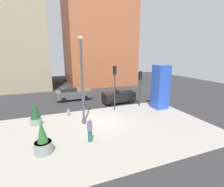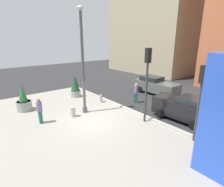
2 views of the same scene
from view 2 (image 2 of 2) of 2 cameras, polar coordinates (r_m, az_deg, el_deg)
The scene contains 14 objects.
ground_plane at distance 14.99m, azimuth 7.05°, elevation -4.28°, with size 60.00×60.00×0.00m, color #2D2D30.
plaza_pavement at distance 11.81m, azimuth -14.19°, elevation -10.80°, with size 18.00×10.00×0.02m, color #9E998E.
curb_strip at distance 14.38m, azimuth 4.60°, elevation -4.79°, with size 18.00×0.24×0.16m, color #B7B2A8.
lamp_post at distance 13.03m, azimuth -9.29°, elevation 9.11°, with size 0.44×0.44×7.51m.
potted_plant_near_left at distance 17.62m, azimuth -11.66°, elevation 2.16°, with size 0.97×0.97×2.14m.
potted_plant_mid_plaza at distance 15.52m, azimuth -26.38°, elevation -2.05°, with size 1.13×1.13×2.19m.
fire_hydrant at distance 15.88m, azimuth -3.51°, elevation -1.53°, with size 0.36×0.26×0.75m.
concrete_bollard at distance 13.25m, azimuth -12.36°, elevation -5.74°, with size 0.36×0.36×0.75m, color #B2ADA3.
traffic_light_far_side at distance 11.57m, azimuth 11.14°, elevation 6.09°, with size 0.28×0.42×4.89m.
traffic_light_corner at distance 10.18m, azimuth 26.48°, elevation 0.50°, with size 0.28×0.42×4.17m.
car_intersection at distance 18.82m, azimuth 13.79°, elevation 2.51°, with size 4.56×2.05×1.72m.
car_curb_west at distance 13.17m, azimuth 22.07°, elevation -4.29°, with size 4.10×2.11×1.76m.
pedestrian_by_curb at distance 15.70m, azimuth 7.68°, elevation 0.48°, with size 0.51×0.51×1.76m.
pedestrian_on_sidewalk at distance 12.69m, azimuth -22.08°, elevation -4.83°, with size 0.38×0.38×1.72m.
Camera 2 is at (9.67, -6.11, 5.39)m, focal length 28.69 mm.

